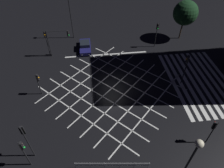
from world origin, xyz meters
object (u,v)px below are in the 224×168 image
Objects in this scene: traffic_light_median_south at (186,64)px; street_lamp_west at (189,162)px; traffic_light_median_north at (38,80)px; traffic_light_se_main at (157,30)px; traffic_light_ne_cross at (59,37)px; traffic_light_sw_main at (213,128)px; traffic_light_ne_main at (46,39)px; street_lamp_far at (69,7)px; waiting_car at (85,46)px; traffic_light_nw_cross at (23,149)px; street_tree_far at (185,13)px; traffic_light_nw_main at (25,136)px.

traffic_light_median_south is 14.48m from street_lamp_west.
traffic_light_se_main is (8.78, -16.93, 0.68)m from traffic_light_median_north.
traffic_light_ne_cross reaches higher than traffic_light_sw_main.
traffic_light_ne_cross is 1.92m from traffic_light_ne_main.
street_lamp_far is (26.56, 8.46, -0.34)m from street_lamp_west.
traffic_light_ne_cross reaches higher than traffic_light_ne_main.
traffic_light_median_south is 1.07× the size of traffic_light_se_main.
street_lamp_west reaches higher than street_lamp_far.
traffic_light_se_main is 0.50× the size of street_lamp_west.
street_lamp_far is 1.76× the size of waiting_car.
street_lamp_west is (-21.50, -12.02, 2.83)m from traffic_light_ne_main.
traffic_light_sw_main is at bearing -27.09° from traffic_light_median_north.
traffic_light_nw_cross is at bearing -95.88° from traffic_light_ne_cross.
street_tree_far is (11.17, -4.04, 1.38)m from traffic_light_median_south.
street_lamp_west is 1.93× the size of waiting_car.
traffic_light_ne_main is 19.76m from traffic_light_median_south.
traffic_light_ne_cross reaches higher than traffic_light_se_main.
street_lamp_west is at bearing -12.34° from traffic_light_se_main.
traffic_light_median_north is 0.38× the size of street_lamp_west.
traffic_light_sw_main is 0.70× the size of traffic_light_nw_main.
traffic_light_nw_cross is at bearing -88.65° from traffic_light_median_north.
traffic_light_se_main is at bearing 27.42° from traffic_light_median_north.
traffic_light_nw_cross is at bearing -42.95° from traffic_light_se_main.
traffic_light_nw_main is 13.05m from street_lamp_west.
traffic_light_nw_cross is 0.46× the size of street_lamp_west.
traffic_light_nw_main is 1.06× the size of waiting_car.
street_lamp_far is (4.58, 13.27, 2.52)m from traffic_light_se_main.
traffic_light_sw_main is 0.75× the size of waiting_car.
traffic_light_median_south is 0.53× the size of street_lamp_west.
traffic_light_sw_main is 0.39× the size of street_lamp_west.
traffic_light_ne_main is 24.28m from traffic_light_sw_main.
traffic_light_median_north is at bearing 91.35° from traffic_light_nw_cross.
traffic_light_se_main is 0.64× the size of street_tree_far.
traffic_light_median_north is 0.70× the size of traffic_light_nw_main.
waiting_car is (18.30, 11.68, -1.72)m from traffic_light_sw_main.
traffic_light_median_north is at bearing -0.69° from traffic_light_ne_main.
traffic_light_ne_main is 0.50× the size of street_lamp_west.
traffic_light_nw_main is at bearing 87.92° from traffic_light_sw_main.
traffic_light_nw_main is (-17.01, 16.59, 0.29)m from traffic_light_se_main.
waiting_car is (-1.51, 16.37, -3.96)m from street_tree_far.
traffic_light_median_north is 0.74× the size of waiting_car.
traffic_light_nw_cross is at bearing 91.10° from traffic_light_sw_main.
traffic_light_nw_main reaches higher than traffic_light_se_main.
traffic_light_ne_main is at bearing 89.31° from traffic_light_median_north.
traffic_light_nw_main is at bearing -95.80° from traffic_light_ne_cross.
traffic_light_median_north is at bearing 116.52° from street_tree_far.
traffic_light_median_south reaches higher than traffic_light_se_main.
traffic_light_ne_main is 24.79m from street_lamp_west.
street_lamp_west reaches higher than traffic_light_nw_main.
street_lamp_west reaches higher than street_tree_far.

